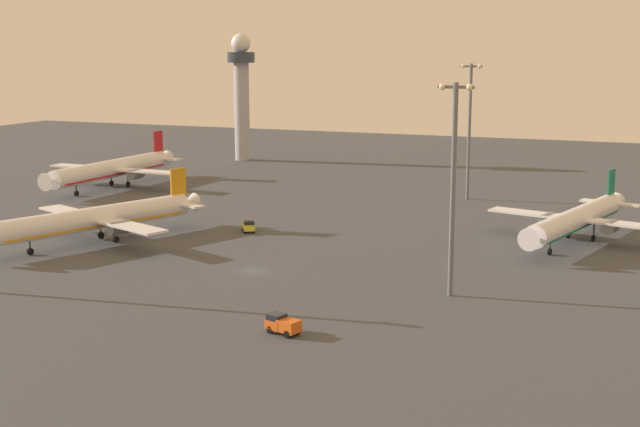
# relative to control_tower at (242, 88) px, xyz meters

# --- Properties ---
(ground_plane) EXTENTS (416.00, 416.00, 0.00)m
(ground_plane) POSITION_rel_control_tower_xyz_m (60.57, -115.76, -21.32)
(ground_plane) COLOR #424449
(control_tower) EXTENTS (8.00, 8.00, 36.83)m
(control_tower) POSITION_rel_control_tower_xyz_m (0.00, 0.00, 0.00)
(control_tower) COLOR #A8A8B2
(control_tower) RESTS_ON ground
(airplane_far_stand) EXTENTS (32.67, 41.44, 11.09)m
(airplane_far_stand) POSITION_rel_control_tower_xyz_m (27.35, -108.59, -17.13)
(airplane_far_stand) COLOR white
(airplane_far_stand) RESTS_ON ground
(airplane_terminal_side) EXTENTS (32.26, 41.13, 10.69)m
(airplane_terminal_side) POSITION_rel_control_tower_xyz_m (103.56, -77.26, -17.28)
(airplane_terminal_side) COLOR white
(airplane_terminal_side) RESTS_ON ground
(airplane_taxiway_distant) EXTENTS (35.92, 46.16, 11.84)m
(airplane_taxiway_distant) POSITION_rel_control_tower_xyz_m (-5.16, -57.51, -16.84)
(airplane_taxiway_distant) COLOR white
(airplane_taxiway_distant) RESTS_ON ground
(baggage_tractor) EXTENTS (3.91, 4.54, 2.25)m
(baggage_tractor) POSITION_rel_control_tower_xyz_m (47.32, -90.96, -20.14)
(baggage_tractor) COLOR yellow
(baggage_tractor) RESTS_ON ground
(cargo_loader) EXTENTS (4.54, 3.11, 2.25)m
(cargo_loader) POSITION_rel_control_tower_xyz_m (76.72, -140.88, -20.14)
(cargo_loader) COLOR #D85919
(cargo_loader) RESTS_ON ground
(apron_light_east) EXTENTS (4.80, 0.90, 29.51)m
(apron_light_east) POSITION_rel_control_tower_xyz_m (76.68, -42.19, -4.67)
(apron_light_east) COLOR slate
(apron_light_east) RESTS_ON ground
(apron_light_central) EXTENTS (4.80, 0.90, 28.55)m
(apron_light_central) POSITION_rel_control_tower_xyz_m (91.17, -118.00, -5.17)
(apron_light_central) COLOR slate
(apron_light_central) RESTS_ON ground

